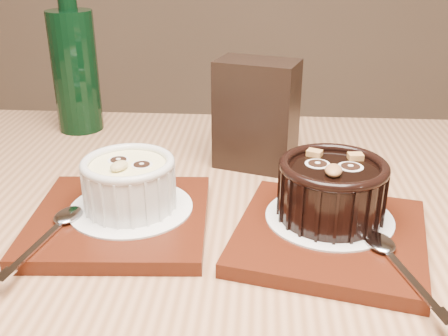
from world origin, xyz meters
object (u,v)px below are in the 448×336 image
object	(u,v)px
tray_left	(120,219)
tray_right	(330,236)
table	(223,312)
condiment_stand	(256,115)
green_bottle	(75,67)
ramekin_white	(129,181)
ramekin_dark	(332,187)

from	to	relation	value
tray_left	tray_right	size ratio (longest dim) A/B	1.00
tray_left	table	bearing A→B (deg)	-9.11
condiment_stand	green_bottle	distance (m)	0.30
ramekin_white	green_bottle	world-z (taller)	green_bottle
ramekin_white	ramekin_dark	xyz separation A→B (m)	(0.21, 0.00, 0.00)
table	tray_left	size ratio (longest dim) A/B	6.81
tray_right	condiment_stand	bearing A→B (deg)	114.26
tray_right	condiment_stand	distance (m)	0.21
green_bottle	ramekin_dark	bearing A→B (deg)	-37.27
tray_right	ramekin_dark	distance (m)	0.05
ramekin_dark	condiment_stand	world-z (taller)	condiment_stand
table	ramekin_white	world-z (taller)	ramekin_white
green_bottle	tray_right	bearing A→B (deg)	-39.50
tray_left	green_bottle	bearing A→B (deg)	117.00
ramekin_white	green_bottle	distance (m)	0.32
ramekin_white	tray_right	distance (m)	0.21
tray_left	green_bottle	world-z (taller)	green_bottle
tray_left	ramekin_white	distance (m)	0.04
table	tray_right	world-z (taller)	tray_right
tray_left	tray_right	world-z (taller)	same
ramekin_dark	ramekin_white	bearing A→B (deg)	-173.17
tray_left	ramekin_white	xyz separation A→B (m)	(0.01, 0.01, 0.04)
tray_left	green_bottle	distance (m)	0.34
tray_right	green_bottle	world-z (taller)	green_bottle
tray_left	condiment_stand	distance (m)	0.23
green_bottle	condiment_stand	bearing A→B (deg)	-22.27
tray_left	ramekin_dark	world-z (taller)	ramekin_dark
condiment_stand	table	bearing A→B (deg)	-96.72
table	green_bottle	bearing A→B (deg)	130.03
ramekin_dark	condiment_stand	distance (m)	0.18
table	condiment_stand	world-z (taller)	condiment_stand
table	tray_right	xyz separation A→B (m)	(0.11, 0.01, 0.10)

